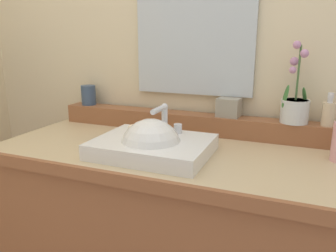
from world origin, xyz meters
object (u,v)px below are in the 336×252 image
(soap_bar, at_px, (136,127))
(potted_plant, at_px, (295,105))
(sink_basin, at_px, (152,148))
(trinket_box, at_px, (229,107))
(soap_dispenser, at_px, (329,113))
(tumbler_cup, at_px, (89,95))

(soap_bar, distance_m, potted_plant, 0.64)
(sink_basin, distance_m, potted_plant, 0.59)
(soap_bar, bearing_deg, sink_basin, -40.47)
(soap_bar, height_order, trinket_box, trinket_box)
(sink_basin, relative_size, trinket_box, 4.31)
(potted_plant, relative_size, soap_dispenser, 2.48)
(soap_bar, xyz_separation_m, trinket_box, (0.31, 0.26, 0.06))
(sink_basin, relative_size, soap_dispenser, 3.20)
(sink_basin, height_order, potted_plant, potted_plant)
(soap_bar, distance_m, soap_dispenser, 0.75)
(soap_dispenser, distance_m, tumbler_cup, 1.11)
(soap_bar, height_order, soap_dispenser, soap_dispenser)
(soap_dispenser, height_order, tumbler_cup, soap_dispenser)
(soap_dispenser, xyz_separation_m, tumbler_cup, (-1.11, 0.02, -0.00))
(potted_plant, xyz_separation_m, soap_dispenser, (0.12, -0.01, -0.02))
(potted_plant, bearing_deg, soap_dispenser, -3.45)
(sink_basin, relative_size, potted_plant, 1.29)
(soap_bar, bearing_deg, potted_plant, 23.25)
(sink_basin, bearing_deg, tumbler_cup, 145.47)
(soap_dispenser, height_order, trinket_box, soap_dispenser)
(soap_dispenser, bearing_deg, soap_bar, -161.02)
(potted_plant, xyz_separation_m, trinket_box, (-0.26, 0.01, -0.03))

